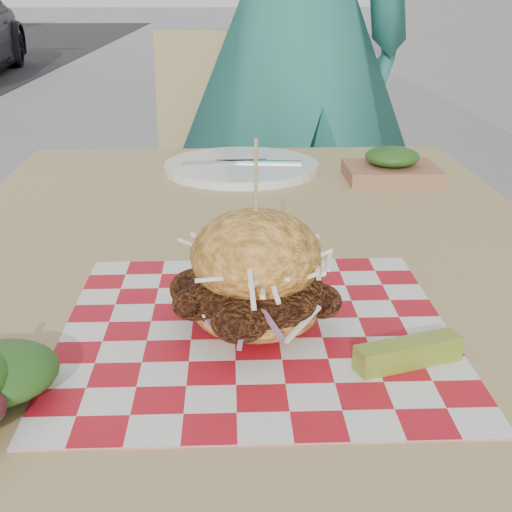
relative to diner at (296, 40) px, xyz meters
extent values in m
imported|color=#29776B|center=(0.00, 0.00, 0.00)|extent=(0.76, 0.58, 1.86)
cube|color=tan|center=(-0.15, -1.04, -0.20)|extent=(0.80, 1.20, 0.04)
cylinder|color=#333338|center=(-0.49, -0.50, -0.57)|extent=(0.05, 0.05, 0.71)
cylinder|color=#333338|center=(0.19, -0.50, -0.57)|extent=(0.05, 0.05, 0.71)
cube|color=tan|center=(-0.15, -0.15, -0.48)|extent=(0.48, 0.48, 0.04)
cube|color=tan|center=(-0.11, 0.04, -0.23)|extent=(0.42, 0.11, 0.50)
cylinder|color=#333338|center=(-0.36, -0.30, -0.71)|extent=(0.03, 0.03, 0.43)
cylinder|color=#333338|center=(0.00, -0.36, -0.71)|extent=(0.03, 0.03, 0.43)
cylinder|color=#333338|center=(-0.30, 0.05, -0.71)|extent=(0.03, 0.03, 0.43)
cylinder|color=#333338|center=(0.06, -0.01, -0.71)|extent=(0.03, 0.03, 0.43)
cube|color=red|center=(-0.15, -1.24, -0.18)|extent=(0.36, 0.36, 0.00)
ellipsoid|color=#EE9F43|center=(-0.15, -1.24, -0.16)|extent=(0.12, 0.12, 0.04)
ellipsoid|color=brown|center=(-0.15, -1.24, -0.14)|extent=(0.13, 0.12, 0.06)
ellipsoid|color=#EE9F43|center=(-0.15, -1.24, -0.10)|extent=(0.12, 0.12, 0.08)
cylinder|color=tan|center=(-0.15, -1.24, -0.04)|extent=(0.00, 0.00, 0.09)
cube|color=#91A42F|center=(-0.02, -1.32, -0.17)|extent=(0.10, 0.05, 0.02)
cylinder|color=white|center=(-0.15, -0.62, -0.17)|extent=(0.27, 0.27, 0.01)
cube|color=silver|center=(-0.18, -0.62, -0.16)|extent=(0.15, 0.03, 0.00)
cube|color=silver|center=(-0.12, -0.62, -0.16)|extent=(0.15, 0.03, 0.00)
cube|color=#9A6446|center=(0.10, -0.70, -0.17)|extent=(0.15, 0.12, 0.02)
ellipsoid|color=#184413|center=(0.10, -0.70, -0.14)|extent=(0.09, 0.09, 0.03)
camera|label=1|loc=(-0.17, -1.84, 0.12)|focal=50.00mm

